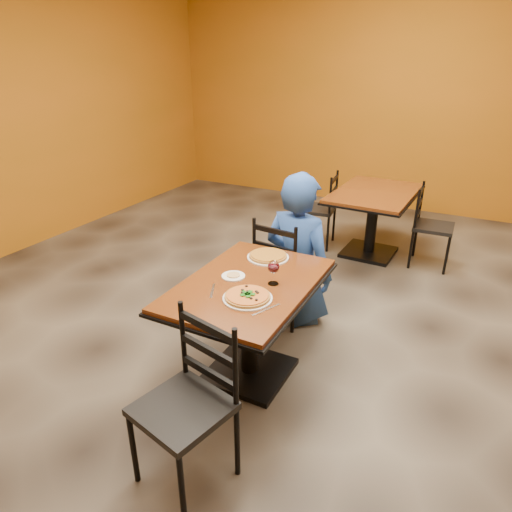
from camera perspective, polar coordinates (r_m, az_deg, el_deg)
The scene contains 18 objects.
floor at distance 3.78m, azimuth 2.78°, elevation -10.32°, with size 7.00×8.00×0.01m, color black.
wall_back at distance 6.99m, azimuth 17.58°, elevation 17.86°, with size 7.00×0.01×3.00m, color #A65A12.
table_main at distance 3.10m, azimuth -0.90°, elevation -6.48°, with size 0.83×1.23×0.75m.
table_second at distance 5.26m, azimuth 14.57°, elevation 5.87°, with size 0.89×1.28×0.75m.
chair_main_near at distance 2.46m, azimuth -9.25°, elevation -18.59°, with size 0.43×0.43×0.95m, color black, non-canonical shape.
chair_main_far at distance 3.85m, azimuth 3.72°, elevation -1.53°, with size 0.42×0.42×0.94m, color black, non-canonical shape.
chair_second_left at distance 5.46m, azimuth 7.70°, elevation 5.86°, with size 0.40×0.40×0.89m, color black, non-canonical shape.
chair_second_right at distance 5.20m, azimuth 21.50°, elevation 3.40°, with size 0.40×0.40×0.88m, color black, non-canonical shape.
diner at distance 3.80m, azimuth 5.39°, elevation 1.01°, with size 0.64×0.42×1.30m, color #1B4797.
plate_main at distance 2.80m, azimuth -1.08°, elevation -5.35°, with size 0.31×0.31×0.01m, color white.
pizza_main at distance 2.79m, azimuth -1.08°, elevation -5.06°, with size 0.28×0.28×0.02m, color #95240A.
plate_far at distance 3.35m, azimuth 1.52°, elevation -0.16°, with size 0.31×0.31×0.01m, color white.
pizza_far at distance 3.35m, azimuth 1.52°, elevation 0.09°, with size 0.28×0.28×0.02m, color gold.
side_plate at distance 3.07m, azimuth -2.87°, elevation -2.55°, with size 0.16×0.16×0.01m, color white.
dip at distance 3.07m, azimuth -2.88°, elevation -2.40°, with size 0.09×0.09×0.01m, color tan.
wine_glass at distance 2.94m, azimuth 2.22°, elevation -1.96°, with size 0.08×0.08×0.18m, color white, non-canonical shape.
fork at distance 2.91m, azimuth -5.51°, elevation -4.37°, with size 0.01×0.19×0.00m, color silver.
knife at distance 2.69m, azimuth 1.27°, elevation -6.79°, with size 0.01×0.21×0.00m, color silver.
Camera 1 is at (1.26, -2.85, 2.13)m, focal length 31.71 mm.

